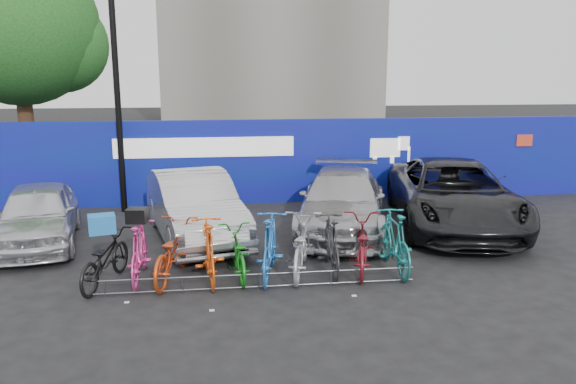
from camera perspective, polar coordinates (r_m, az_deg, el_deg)
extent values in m
plane|color=black|center=(10.55, -3.29, -8.62)|extent=(100.00, 100.00, 0.00)
cube|color=navy|center=(16.05, -4.82, 3.06)|extent=(22.00, 0.15, 2.40)
cube|color=white|center=(15.88, -8.45, 4.51)|extent=(5.00, 0.02, 0.55)
cube|color=white|center=(16.61, 9.85, 4.45)|extent=(1.20, 0.02, 0.90)
cube|color=red|center=(18.31, 22.89, 4.85)|extent=(0.50, 0.02, 0.35)
cylinder|color=#382314|center=(20.91, -25.03, 6.30)|extent=(0.50, 0.50, 4.00)
sphere|color=#194716|center=(20.88, -25.85, 15.05)|extent=(5.20, 5.20, 5.20)
sphere|color=#194716|center=(20.80, -22.21, 13.71)|extent=(3.20, 3.20, 3.20)
cylinder|color=black|center=(15.47, -16.92, 8.94)|extent=(0.16, 0.16, 6.00)
cylinder|color=#595B60|center=(9.89, -3.07, -8.34)|extent=(5.60, 0.03, 0.03)
cylinder|color=#595B60|center=(9.97, -3.05, -9.57)|extent=(5.60, 0.03, 0.03)
cylinder|color=#595B60|center=(10.11, -18.12, -9.33)|extent=(0.03, 0.03, 0.28)
cylinder|color=#595B60|center=(9.94, -10.65, -9.29)|extent=(0.03, 0.03, 0.28)
cylinder|color=#595B60|center=(9.94, -3.06, -9.09)|extent=(0.03, 0.03, 0.28)
cylinder|color=#595B60|center=(10.11, 4.40, -8.74)|extent=(0.03, 0.03, 0.28)
cylinder|color=#595B60|center=(10.43, 11.49, -8.28)|extent=(0.03, 0.03, 0.28)
imported|color=silver|center=(13.41, -24.08, -2.13)|extent=(2.26, 4.16, 1.34)
imported|color=#ADAEB2|center=(12.82, -9.50, -1.44)|extent=(2.63, 4.83, 1.51)
imported|color=#ADACB1|center=(13.45, 5.56, -0.91)|extent=(3.18, 5.20, 1.41)
imported|color=black|center=(14.22, 16.40, -0.23)|extent=(3.73, 6.18, 1.60)
imported|color=black|center=(10.55, -18.16, -6.47)|extent=(1.09, 1.93, 0.96)
imported|color=#EF3995|center=(10.58, -14.90, -5.84)|extent=(0.53, 1.82, 1.09)
imported|color=#B43912|center=(10.47, -11.69, -5.96)|extent=(1.14, 2.12, 1.06)
imported|color=#E65414|center=(10.30, -8.06, -5.91)|extent=(0.72, 1.92, 1.13)
imported|color=#137918|center=(10.45, -5.16, -6.19)|extent=(0.76, 1.79, 0.91)
imported|color=blue|center=(10.35, -1.85, -5.53)|extent=(0.94, 2.04, 1.18)
imported|color=#979B9E|center=(10.56, 1.27, -5.53)|extent=(1.18, 2.13, 1.06)
imported|color=#28272A|center=(10.68, 4.40, -5.29)|extent=(0.60, 1.83, 1.09)
imported|color=maroon|center=(10.78, 7.45, -5.31)|extent=(1.15, 2.09, 1.04)
imported|color=#197878|center=(10.87, 10.77, -4.92)|extent=(0.59, 1.96, 1.17)
cube|color=blue|center=(10.37, -18.39, -3.10)|extent=(0.52, 0.45, 0.32)
cube|color=black|center=(10.40, -15.10, -2.31)|extent=(0.38, 0.35, 0.26)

